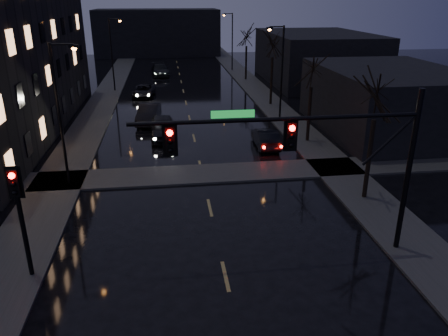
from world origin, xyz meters
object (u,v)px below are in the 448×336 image
object	(u,v)px
oncoming_car_a	(163,128)
lead_car	(266,137)
oncoming_car_b	(149,114)
oncoming_car_d	(160,70)
oncoming_car_c	(144,91)

from	to	relation	value
oncoming_car_a	lead_car	bearing A→B (deg)	-24.58
oncoming_car_b	oncoming_car_d	distance (m)	24.16
oncoming_car_d	oncoming_car_c	bearing A→B (deg)	-102.86
oncoming_car_c	oncoming_car_d	distance (m)	13.67
oncoming_car_a	oncoming_car_d	xyz separation A→B (m)	(-0.30, 28.74, -0.05)
oncoming_car_c	oncoming_car_d	size ratio (longest dim) A/B	0.86
lead_car	oncoming_car_d	bearing A→B (deg)	-75.21
oncoming_car_d	oncoming_car_b	bearing A→B (deg)	-97.66
oncoming_car_a	oncoming_car_c	world-z (taller)	oncoming_car_a
oncoming_car_a	oncoming_car_c	bearing A→B (deg)	95.42
oncoming_car_b	lead_car	distance (m)	11.45
oncoming_car_d	lead_car	world-z (taller)	oncoming_car_d
oncoming_car_a	oncoming_car_b	bearing A→B (deg)	102.50
oncoming_car_c	oncoming_car_d	xyz separation A→B (m)	(1.75, 13.56, 0.14)
lead_car	oncoming_car_c	bearing A→B (deg)	-61.44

